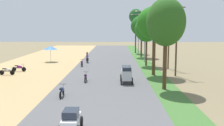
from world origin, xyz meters
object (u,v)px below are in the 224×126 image
motorbike_ahead_second (62,91)px  motorbike_ahead_fifth (87,58)px  parked_motorbike_fourth (19,68)px  car_hatchback_white (71,120)px  utility_pole_far (177,38)px  motorbike_ahead_fourth (82,63)px  vendor_umbrella (50,48)px  streetlamp_near (145,32)px  motorbike_ahead_third (86,77)px  utility_pole_near (169,37)px  streetlamp_mid (139,31)px  median_tree_nearest (166,22)px  median_tree_second (154,23)px  median_tree_fourth (142,26)px  car_van_silver (126,73)px  median_tree_fifth (136,17)px  parked_motorbike_third (7,71)px  median_tree_third (147,29)px

motorbike_ahead_second → motorbike_ahead_fifth: bearing=90.2°
parked_motorbike_fourth → car_hatchback_white: 21.94m
utility_pole_far → motorbike_ahead_fourth: utility_pole_far is taller
car_hatchback_white → vendor_umbrella: bearing=105.4°
streetlamp_near → parked_motorbike_fourth: bearing=-150.6°
motorbike_ahead_second → motorbike_ahead_third: (1.25, 6.08, 0.00)m
motorbike_ahead_third → motorbike_ahead_fourth: size_ratio=1.00×
utility_pole_near → streetlamp_mid: bearing=97.7°
median_tree_nearest → median_tree_second: median_tree_nearest is taller
median_tree_fourth → car_van_silver: bearing=-99.1°
streetlamp_mid → motorbike_ahead_second: bearing=-105.1°
motorbike_ahead_fifth → utility_pole_near: bearing=-26.1°
median_tree_fifth → streetlamp_near: (0.34, -14.68, -2.99)m
motorbike_ahead_fifth → motorbike_ahead_fourth: bearing=-95.4°
parked_motorbike_third → median_tree_second: bearing=0.4°
motorbike_ahead_second → motorbike_ahead_third: same height
vendor_umbrella → motorbike_ahead_second: bearing=-74.4°
median_tree_second → median_tree_fifth: (-0.12, 26.49, 1.71)m
median_tree_fifth → motorbike_ahead_second: (-8.64, -36.49, -7.18)m
parked_motorbike_third → motorbike_ahead_fifth: 13.62m
parked_motorbike_third → median_tree_fourth: size_ratio=0.24×
parked_motorbike_third → car_van_silver: size_ratio=0.75×
median_tree_fifth → utility_pole_far: size_ratio=1.12×
median_tree_fifth → parked_motorbike_fourth: bearing=-124.3°
car_hatchback_white → median_tree_fourth: bearing=78.7°
median_tree_third → utility_pole_near: 3.84m
vendor_umbrella → motorbike_ahead_third: 17.53m
motorbike_ahead_fourth → median_tree_fourth: bearing=51.4°
utility_pole_far → median_tree_nearest: bearing=-110.3°
car_van_silver → streetlamp_mid: bearing=82.7°
utility_pole_far → vendor_umbrella: bearing=144.7°
parked_motorbike_third → streetlamp_near: streetlamp_near is taller
streetlamp_mid → utility_pole_far: size_ratio=0.99×
vendor_umbrella → median_tree_fourth: (15.22, 6.80, 3.47)m
median_tree_third → motorbike_ahead_second: bearing=-116.4°
car_hatchback_white → motorbike_ahead_second: car_hatchback_white is taller
median_tree_nearest → motorbike_ahead_third: bearing=156.5°
utility_pole_near → motorbike_ahead_fifth: 13.28m
streetlamp_near → motorbike_ahead_fourth: 11.49m
car_hatchback_white → car_van_silver: size_ratio=0.83×
motorbike_ahead_third → streetlamp_mid: bearing=74.2°
parked_motorbike_third → vendor_umbrella: vendor_umbrella is taller
median_tree_fourth → parked_motorbike_third: bearing=-132.9°
median_tree_second → car_hatchback_white: median_tree_second is taller
streetlamp_mid → motorbike_ahead_second: streetlamp_mid is taller
vendor_umbrella → car_van_silver: (11.51, -16.40, -1.28)m
parked_motorbike_third → median_tree_nearest: median_tree_nearest is taller
median_tree_nearest → motorbike_ahead_fifth: 20.56m
median_tree_third → vendor_umbrella: bearing=164.0°
parked_motorbike_fourth → streetlamp_mid: size_ratio=0.22×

